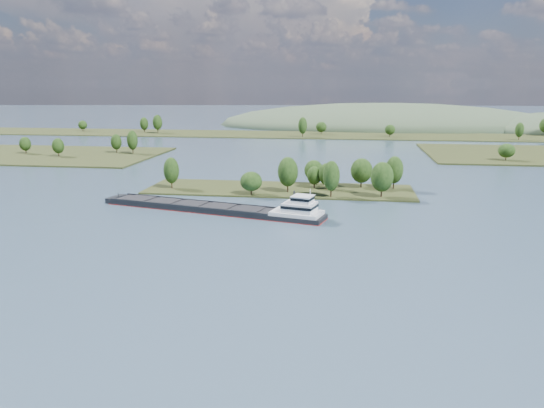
# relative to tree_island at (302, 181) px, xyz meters

# --- Properties ---
(ground) EXTENTS (1800.00, 1800.00, 0.00)m
(ground) POSITION_rel_tree_island_xyz_m (-8.73, -58.91, -3.98)
(ground) COLOR #334958
(ground) RESTS_ON ground
(tree_island) EXTENTS (100.00, 31.33, 14.20)m
(tree_island) POSITION_rel_tree_island_xyz_m (0.00, 0.00, 0.00)
(tree_island) COLOR #282F14
(tree_island) RESTS_ON ground
(back_shoreline) EXTENTS (900.00, 60.00, 15.95)m
(back_shoreline) POSITION_rel_tree_island_xyz_m (0.94, 220.92, -3.25)
(back_shoreline) COLOR #282F14
(back_shoreline) RESTS_ON ground
(hill_west) EXTENTS (320.00, 160.00, 44.00)m
(hill_west) POSITION_rel_tree_island_xyz_m (51.27, 321.09, -3.98)
(hill_west) COLOR #374932
(hill_west) RESTS_ON ground
(cargo_barge) EXTENTS (75.23, 27.17, 10.19)m
(cargo_barge) POSITION_rel_tree_island_xyz_m (-21.03, -36.58, -2.70)
(cargo_barge) COLOR black
(cargo_barge) RESTS_ON ground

